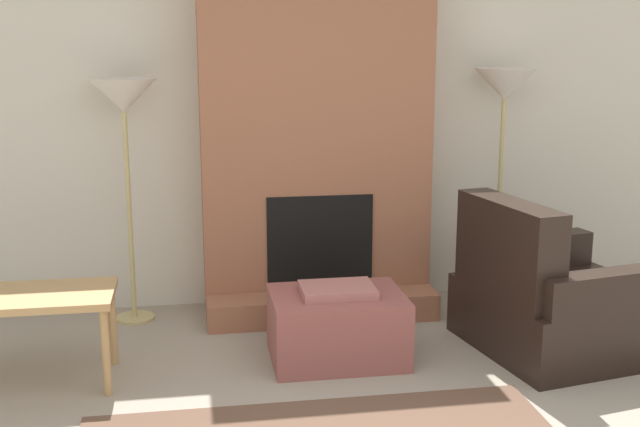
# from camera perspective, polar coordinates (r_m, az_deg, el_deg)

# --- Properties ---
(wall_back) EXTENTS (6.92, 0.06, 2.60)m
(wall_back) POSITION_cam_1_polar(r_m,az_deg,el_deg) (5.51, -0.68, 7.06)
(wall_back) COLOR beige
(wall_back) RESTS_ON ground_plane
(fireplace) EXTENTS (1.51, 0.62, 2.60)m
(fireplace) POSITION_cam_1_polar(r_m,az_deg,el_deg) (5.29, -0.30, 6.18)
(fireplace) COLOR #935B42
(fireplace) RESTS_ON ground_plane
(ottoman) EXTENTS (0.76, 0.56, 0.44)m
(ottoman) POSITION_cam_1_polar(r_m,az_deg,el_deg) (4.63, 1.24, -7.96)
(ottoman) COLOR #8C4C47
(ottoman) RESTS_ON ground_plane
(armchair) EXTENTS (1.18, 1.16, 0.92)m
(armchair) POSITION_cam_1_polar(r_m,az_deg,el_deg) (4.95, 16.13, -6.25)
(armchair) COLOR black
(armchair) RESTS_ON ground_plane
(side_table) EXTENTS (0.77, 0.49, 0.51)m
(side_table) POSITION_cam_1_polar(r_m,az_deg,el_deg) (4.49, -19.30, -6.20)
(side_table) COLOR tan
(side_table) RESTS_ON ground_plane
(floor_lamp_left) EXTENTS (0.42, 0.42, 1.57)m
(floor_lamp_left) POSITION_cam_1_polar(r_m,az_deg,el_deg) (5.17, -13.78, 7.42)
(floor_lamp_left) COLOR tan
(floor_lamp_left) RESTS_ON ground_plane
(floor_lamp_right) EXTENTS (0.42, 0.42, 1.61)m
(floor_lamp_right) POSITION_cam_1_polar(r_m,az_deg,el_deg) (5.57, 12.97, 8.25)
(floor_lamp_right) COLOR tan
(floor_lamp_right) RESTS_ON ground_plane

